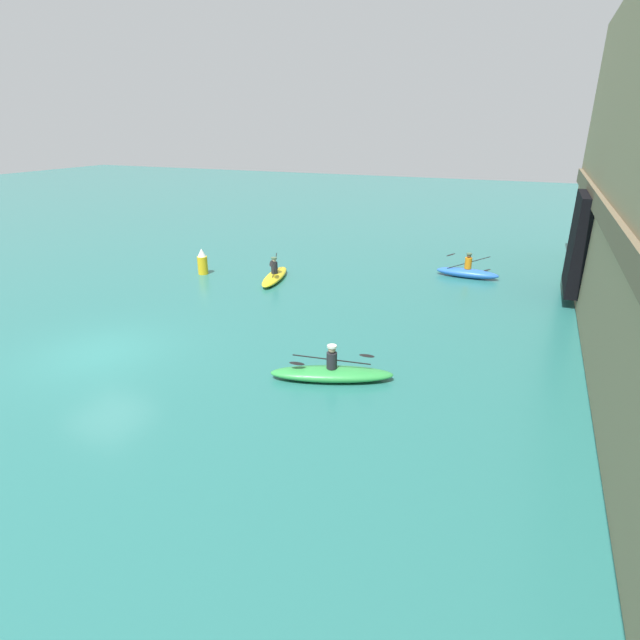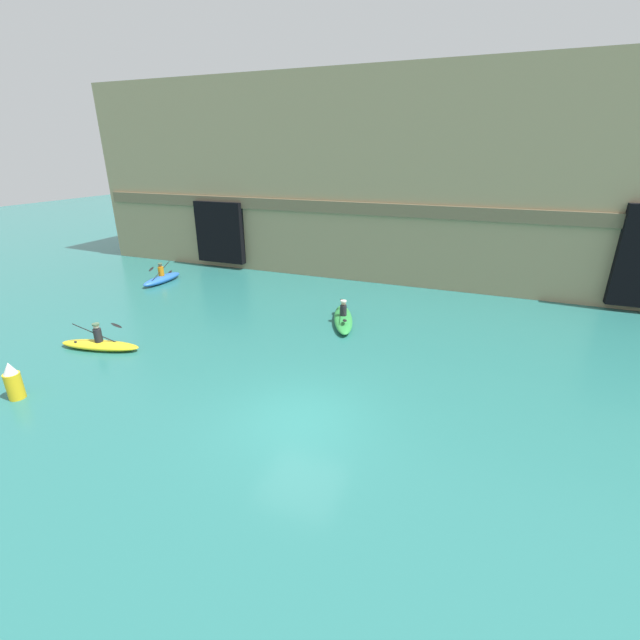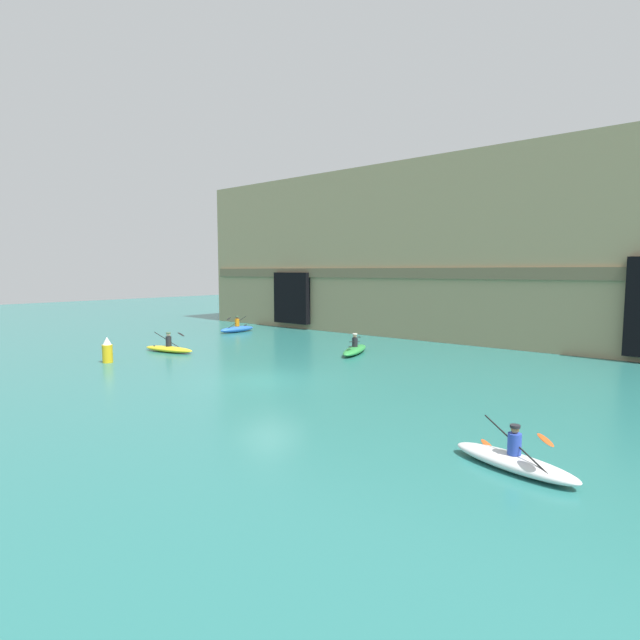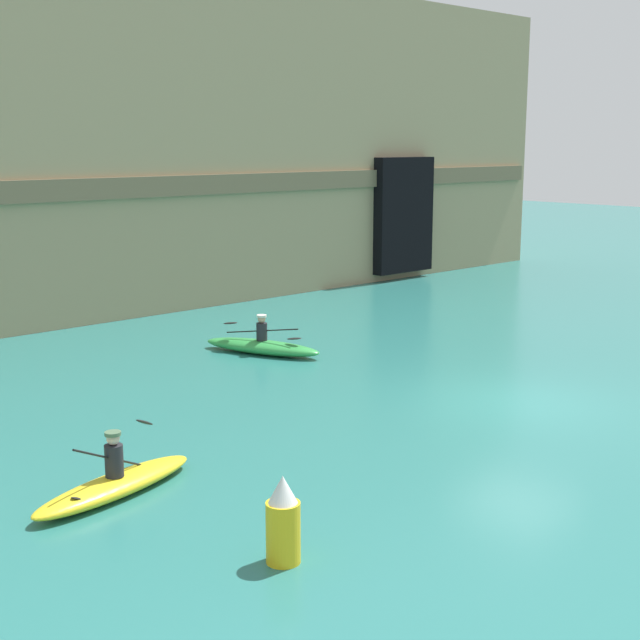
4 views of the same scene
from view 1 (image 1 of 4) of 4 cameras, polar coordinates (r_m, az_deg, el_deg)
The scene contains 5 objects.
ground_plane at distance 17.62m, azimuth -23.84°, elevation -3.42°, with size 120.00×120.00×0.00m, color #28706B.
kayak_yellow at distance 23.67m, azimuth -5.21°, elevation 5.06°, with size 3.39×1.44×1.14m.
kayak_green at distance 14.38m, azimuth 1.34°, elevation -6.07°, with size 2.01×3.59×1.09m.
kayak_blue at distance 24.99m, azimuth 16.48°, elevation 5.27°, with size 0.87×2.94×1.18m.
marker_buoy at distance 25.11m, azimuth -13.29°, elevation 6.45°, with size 0.48×0.48×1.26m.
Camera 1 is at (10.64, 12.23, 6.88)m, focal length 28.00 mm.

